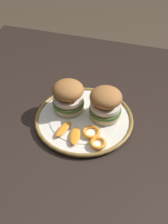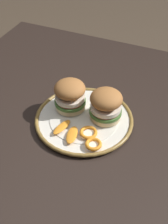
{
  "view_description": "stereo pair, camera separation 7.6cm",
  "coord_description": "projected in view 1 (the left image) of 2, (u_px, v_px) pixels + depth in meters",
  "views": [
    {
      "loc": [
        -0.13,
        0.69,
        1.45
      ],
      "look_at": [
        0.07,
        0.03,
        0.82
      ],
      "focal_mm": 48.01,
      "sensor_mm": 36.0,
      "label": 1
    },
    {
      "loc": [
        -0.2,
        0.66,
        1.45
      ],
      "look_at": [
        0.07,
        0.03,
        0.82
      ],
      "focal_mm": 48.01,
      "sensor_mm": 36.0,
      "label": 2
    }
  ],
  "objects": [
    {
      "name": "sandwich_half_left",
      "position": [
        68.0,
        95.0,
        0.95
      ],
      "size": [
        0.1,
        0.1,
        0.1
      ],
      "color": "beige",
      "rests_on": "dinner_plate"
    },
    {
      "name": "orange_peel_strip_long",
      "position": [
        64.0,
        129.0,
        0.9
      ],
      "size": [
        0.04,
        0.08,
        0.01
      ],
      "color": "orange",
      "rests_on": "dinner_plate"
    },
    {
      "name": "orange_peel_curled",
      "position": [
        91.0,
        132.0,
        0.89
      ],
      "size": [
        0.08,
        0.08,
        0.01
      ],
      "color": "orange",
      "rests_on": "dinner_plate"
    },
    {
      "name": "orange_peel_small_curl",
      "position": [
        98.0,
        143.0,
        0.86
      ],
      "size": [
        0.05,
        0.05,
        0.01
      ],
      "color": "orange",
      "rests_on": "dinner_plate"
    },
    {
      "name": "orange_peel_strip_short",
      "position": [
        75.0,
        136.0,
        0.88
      ],
      "size": [
        0.04,
        0.08,
        0.01
      ],
      "color": "orange",
      "rests_on": "dinner_plate"
    },
    {
      "name": "dining_table",
      "position": [
        106.0,
        141.0,
        1.03
      ],
      "size": [
        1.27,
        1.0,
        0.78
      ],
      "color": "black",
      "rests_on": "ground"
    },
    {
      "name": "dinner_plate",
      "position": [
        84.0,
        119.0,
        0.95
      ],
      "size": [
        0.31,
        0.31,
        0.02
      ],
      "color": "silver",
      "rests_on": "dining_table"
    },
    {
      "name": "sandwich_half_right",
      "position": [
        106.0,
        102.0,
        0.92
      ],
      "size": [
        0.1,
        0.1,
        0.1
      ],
      "color": "beige",
      "rests_on": "dinner_plate"
    }
  ]
}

